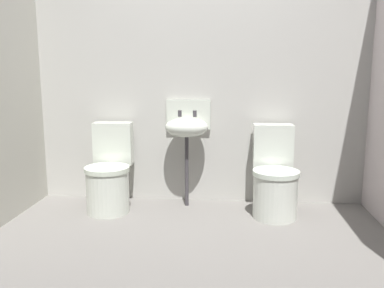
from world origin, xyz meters
The scene contains 5 objects.
ground_plane centered at (0.00, 0.00, -0.04)m, with size 3.53×2.46×0.08m, color slate.
wall_back centered at (0.00, 1.08, 1.15)m, with size 3.53×0.10×2.29m, color #BAB8B1.
toilet_left centered at (-0.80, 0.68, 0.32)m, with size 0.43×0.61×0.78m.
toilet_right centered at (0.69, 0.68, 0.32)m, with size 0.40×0.59×0.78m.
sink centered at (-0.10, 0.87, 0.75)m, with size 0.42×0.35×0.99m.
Camera 1 is at (0.28, -2.85, 1.27)m, focal length 38.13 mm.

